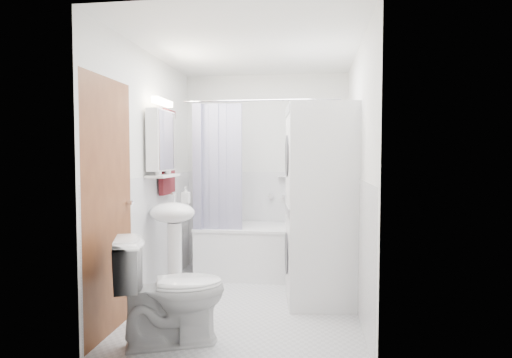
# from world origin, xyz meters

# --- Properties ---
(floor) EXTENTS (2.60, 2.60, 0.00)m
(floor) POSITION_xyz_m (0.00, 0.00, 0.00)
(floor) COLOR silver
(floor) RESTS_ON ground
(room_walls) EXTENTS (2.60, 2.60, 2.60)m
(room_walls) POSITION_xyz_m (0.00, 0.00, 1.49)
(room_walls) COLOR white
(room_walls) RESTS_ON ground
(wainscot) EXTENTS (1.98, 2.58, 2.58)m
(wainscot) POSITION_xyz_m (0.00, 0.29, 0.60)
(wainscot) COLOR white
(wainscot) RESTS_ON ground
(door) EXTENTS (0.05, 2.00, 2.00)m
(door) POSITION_xyz_m (-0.95, -0.55, 1.00)
(door) COLOR brown
(door) RESTS_ON ground
(bathtub) EXTENTS (1.53, 0.72, 0.58)m
(bathtub) POSITION_xyz_m (0.02, 0.92, 0.32)
(bathtub) COLOR white
(bathtub) RESTS_ON ground
(tub_spout) EXTENTS (0.04, 0.12, 0.04)m
(tub_spout) POSITION_xyz_m (0.22, 1.25, 0.90)
(tub_spout) COLOR silver
(tub_spout) RESTS_ON room_walls
(curtain_rod) EXTENTS (1.71, 0.02, 0.02)m
(curtain_rod) POSITION_xyz_m (0.02, 0.62, 2.00)
(curtain_rod) COLOR silver
(curtain_rod) RESTS_ON room_walls
(shower_curtain) EXTENTS (0.55, 0.02, 1.45)m
(shower_curtain) POSITION_xyz_m (-0.46, 0.62, 1.25)
(shower_curtain) COLOR #19154B
(shower_curtain) RESTS_ON curtain_rod
(sink) EXTENTS (0.44, 0.37, 1.04)m
(sink) POSITION_xyz_m (-0.75, -0.03, 0.70)
(sink) COLOR white
(sink) RESTS_ON ground
(medicine_cabinet) EXTENTS (0.13, 0.50, 0.71)m
(medicine_cabinet) POSITION_xyz_m (-0.90, 0.10, 1.57)
(medicine_cabinet) COLOR white
(medicine_cabinet) RESTS_ON room_walls
(shelf) EXTENTS (0.18, 0.54, 0.02)m
(shelf) POSITION_xyz_m (-0.89, 0.10, 1.20)
(shelf) COLOR silver
(shelf) RESTS_ON room_walls
(shower_caddy) EXTENTS (0.22, 0.06, 0.02)m
(shower_caddy) POSITION_xyz_m (0.27, 1.24, 1.15)
(shower_caddy) COLOR silver
(shower_caddy) RESTS_ON room_walls
(towel) EXTENTS (0.07, 0.37, 0.90)m
(towel) POSITION_xyz_m (-0.94, 0.35, 1.45)
(towel) COLOR #591324
(towel) RESTS_ON room_walls
(washer_dryer) EXTENTS (0.75, 0.74, 1.88)m
(washer_dryer) POSITION_xyz_m (0.68, 0.09, 0.94)
(washer_dryer) COLOR white
(washer_dryer) RESTS_ON ground
(toilet) EXTENTS (0.91, 0.70, 0.79)m
(toilet) POSITION_xyz_m (-0.45, -0.98, 0.39)
(toilet) COLOR white
(toilet) RESTS_ON ground
(soap_pump) EXTENTS (0.08, 0.17, 0.08)m
(soap_pump) POSITION_xyz_m (-0.71, 0.25, 0.95)
(soap_pump) COLOR gray
(soap_pump) RESTS_ON sink
(shelf_bottle) EXTENTS (0.07, 0.18, 0.07)m
(shelf_bottle) POSITION_xyz_m (-0.89, -0.05, 1.25)
(shelf_bottle) COLOR gray
(shelf_bottle) RESTS_ON shelf
(shelf_cup) EXTENTS (0.10, 0.09, 0.10)m
(shelf_cup) POSITION_xyz_m (-0.89, 0.22, 1.26)
(shelf_cup) COLOR gray
(shelf_cup) RESTS_ON shelf
(shampoo_a) EXTENTS (0.13, 0.17, 0.13)m
(shampoo_a) POSITION_xyz_m (0.35, 1.24, 1.23)
(shampoo_a) COLOR gray
(shampoo_a) RESTS_ON shower_caddy
(shampoo_b) EXTENTS (0.08, 0.21, 0.08)m
(shampoo_b) POSITION_xyz_m (0.47, 1.24, 1.20)
(shampoo_b) COLOR #2B279F
(shampoo_b) RESTS_ON shower_caddy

